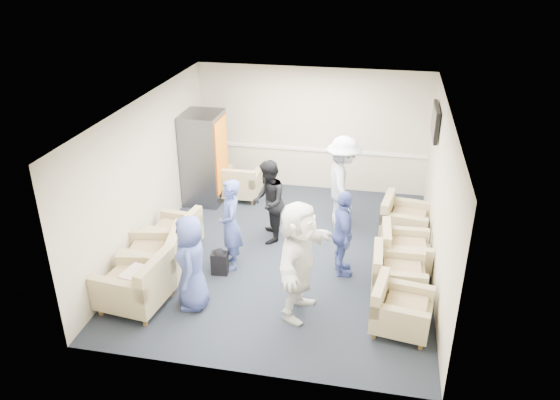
% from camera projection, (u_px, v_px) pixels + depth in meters
% --- Properties ---
extents(floor, '(6.00, 6.00, 0.00)m').
position_uv_depth(floor, '(286.00, 254.00, 9.72)').
color(floor, black).
rests_on(floor, ground).
extents(ceiling, '(6.00, 6.00, 0.00)m').
position_uv_depth(ceiling, '(287.00, 107.00, 8.55)').
color(ceiling, silver).
rests_on(ceiling, back_wall).
extents(back_wall, '(5.00, 0.02, 2.70)m').
position_uv_depth(back_wall, '(312.00, 130.00, 11.79)').
color(back_wall, beige).
rests_on(back_wall, floor).
extents(front_wall, '(5.00, 0.02, 2.70)m').
position_uv_depth(front_wall, '(240.00, 286.00, 6.49)').
color(front_wall, beige).
rests_on(front_wall, floor).
extents(left_wall, '(0.02, 6.00, 2.70)m').
position_uv_depth(left_wall, '(147.00, 174.00, 9.58)').
color(left_wall, beige).
rests_on(left_wall, floor).
extents(right_wall, '(0.02, 6.00, 2.70)m').
position_uv_depth(right_wall, '(440.00, 198.00, 8.70)').
color(right_wall, beige).
rests_on(right_wall, floor).
extents(chair_rail, '(4.98, 0.04, 0.06)m').
position_uv_depth(chair_rail, '(312.00, 150.00, 11.97)').
color(chair_rail, white).
rests_on(chair_rail, back_wall).
extents(tv, '(0.10, 1.00, 0.58)m').
position_uv_depth(tv, '(435.00, 122.00, 10.00)').
color(tv, black).
rests_on(tv, right_wall).
extents(armchair_left_near, '(1.04, 1.04, 0.74)m').
position_uv_depth(armchair_left_near, '(138.00, 286.00, 8.19)').
color(armchair_left_near, tan).
rests_on(armchair_left_near, floor).
extents(armchair_left_mid, '(1.07, 1.07, 0.74)m').
position_uv_depth(armchair_left_mid, '(158.00, 259.00, 8.89)').
color(armchair_left_mid, tan).
rests_on(armchair_left_mid, floor).
extents(armchair_left_far, '(0.89, 0.89, 0.64)m').
position_uv_depth(armchair_left_far, '(176.00, 234.00, 9.72)').
color(armchair_left_far, tan).
rests_on(armchair_left_far, floor).
extents(armchair_right_near, '(0.91, 0.91, 0.64)m').
position_uv_depth(armchair_right_near, '(398.00, 310.00, 7.73)').
color(armchair_right_near, tan).
rests_on(armchair_right_near, floor).
extents(armchair_right_midnear, '(0.83, 0.83, 0.65)m').
position_uv_depth(armchair_right_midnear, '(395.00, 276.00, 8.51)').
color(armchair_right_midnear, tan).
rests_on(armchair_right_midnear, floor).
extents(armchair_right_midfar, '(0.85, 0.85, 0.65)m').
position_uv_depth(armchair_right_midfar, '(402.00, 251.00, 9.18)').
color(armchair_right_midfar, tan).
rests_on(armchair_right_midfar, floor).
extents(armchair_right_far, '(0.95, 0.95, 0.67)m').
position_uv_depth(armchair_right_far, '(402.00, 221.00, 10.16)').
color(armchair_right_far, tan).
rests_on(armchair_right_far, floor).
extents(armchair_corner, '(0.82, 0.82, 0.64)m').
position_uv_depth(armchair_corner, '(240.00, 184.00, 11.69)').
color(armchair_corner, tan).
rests_on(armchair_corner, floor).
extents(vending_machine, '(0.78, 0.91, 1.92)m').
position_uv_depth(vending_machine, '(204.00, 158.00, 11.34)').
color(vending_machine, '#53545C').
rests_on(vending_machine, floor).
extents(backpack, '(0.29, 0.22, 0.47)m').
position_uv_depth(backpack, '(220.00, 261.00, 9.07)').
color(backpack, black).
rests_on(backpack, floor).
extents(pillow, '(0.40, 0.49, 0.13)m').
position_uv_depth(pillow, '(136.00, 275.00, 8.12)').
color(pillow, silver).
rests_on(pillow, armchair_left_near).
extents(person_front_left, '(0.64, 0.83, 1.50)m').
position_uv_depth(person_front_left, '(191.00, 263.00, 8.06)').
color(person_front_left, '#4253A0').
rests_on(person_front_left, floor).
extents(person_mid_left, '(0.55, 0.67, 1.59)m').
position_uv_depth(person_mid_left, '(231.00, 225.00, 9.04)').
color(person_mid_left, '#4253A0').
rests_on(person_mid_left, floor).
extents(person_back_left, '(0.72, 0.85, 1.56)m').
position_uv_depth(person_back_left, '(268.00, 202.00, 9.87)').
color(person_back_left, black).
rests_on(person_back_left, floor).
extents(person_back_right, '(0.96, 1.32, 1.83)m').
position_uv_depth(person_back_right, '(342.00, 183.00, 10.28)').
color(person_back_right, white).
rests_on(person_back_right, floor).
extents(person_mid_right, '(0.57, 0.94, 1.50)m').
position_uv_depth(person_mid_right, '(343.00, 234.00, 8.86)').
color(person_mid_right, '#4253A0').
rests_on(person_mid_right, floor).
extents(person_front_right, '(0.85, 1.77, 1.83)m').
position_uv_depth(person_front_right, '(299.00, 260.00, 7.83)').
color(person_front_right, white).
rests_on(person_front_right, floor).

